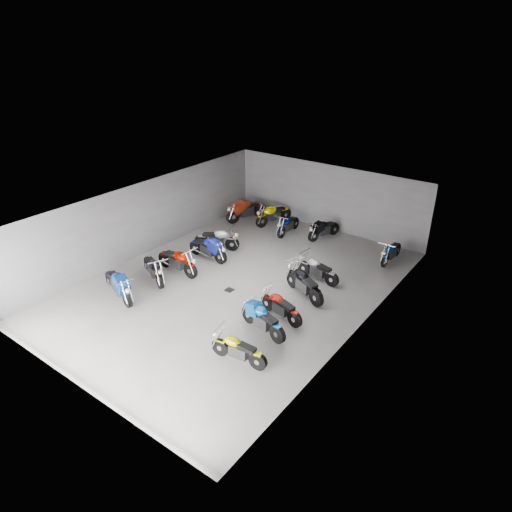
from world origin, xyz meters
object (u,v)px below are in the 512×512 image
at_px(motorcycle_left_b, 118,285).
at_px(motorcycle_right_b, 238,349).
at_px(motorcycle_left_e, 208,248).
at_px(motorcycle_left_f, 217,239).
at_px(drain_grate, 229,290).
at_px(motorcycle_right_f, 317,270).
at_px(motorcycle_back_d, 324,229).
at_px(motorcycle_back_b, 273,214).
at_px(motorcycle_left_c, 154,269).
at_px(motorcycle_back_a, 246,210).
at_px(motorcycle_left_d, 178,261).
at_px(motorcycle_back_f, 391,252).
at_px(motorcycle_right_c, 262,319).
at_px(motorcycle_right_d, 280,306).
at_px(motorcycle_back_c, 288,225).
at_px(motorcycle_right_e, 304,283).

height_order(motorcycle_left_b, motorcycle_right_b, motorcycle_left_b).
distance_m(motorcycle_left_e, motorcycle_left_f, 1.02).
xyz_separation_m(drain_grate, motorcycle_right_f, (2.28, 2.66, 0.46)).
relative_size(motorcycle_right_f, motorcycle_back_d, 1.03).
bearing_deg(motorcycle_back_b, motorcycle_left_c, 101.81).
height_order(motorcycle_back_a, motorcycle_back_b, motorcycle_back_a).
distance_m(motorcycle_left_d, motorcycle_back_f, 8.93).
bearing_deg(motorcycle_left_f, drain_grate, 22.98).
bearing_deg(motorcycle_left_f, motorcycle_right_b, 20.45).
relative_size(motorcycle_left_d, motorcycle_right_b, 1.16).
relative_size(motorcycle_left_b, motorcycle_right_c, 1.09).
bearing_deg(motorcycle_left_c, motorcycle_back_f, 160.04).
bearing_deg(motorcycle_left_f, motorcycle_right_d, 36.90).
distance_m(motorcycle_left_b, motorcycle_right_d, 6.00).
bearing_deg(motorcycle_right_b, motorcycle_back_c, 17.52).
xyz_separation_m(drain_grate, motorcycle_right_d, (2.57, -0.38, 0.46)).
xyz_separation_m(motorcycle_left_c, motorcycle_back_a, (-0.91, 7.11, 0.06)).
xyz_separation_m(motorcycle_right_b, motorcycle_back_b, (-5.22, 9.41, 0.08)).
xyz_separation_m(drain_grate, motorcycle_right_e, (2.46, 1.33, 0.52)).
xyz_separation_m(motorcycle_left_b, motorcycle_left_d, (0.35, 2.67, -0.02)).
height_order(motorcycle_right_b, motorcycle_back_b, motorcycle_back_b).
xyz_separation_m(motorcycle_left_c, motorcycle_back_c, (1.75, 6.96, -0.04)).
bearing_deg(motorcycle_right_c, motorcycle_right_d, 11.93).
bearing_deg(motorcycle_right_f, motorcycle_back_a, 68.43).
bearing_deg(motorcycle_back_f, motorcycle_left_e, 35.09).
distance_m(motorcycle_left_d, motorcycle_right_b, 6.14).
relative_size(motorcycle_left_e, motorcycle_right_f, 1.08).
relative_size(motorcycle_right_c, motorcycle_back_d, 1.07).
bearing_deg(motorcycle_left_b, motorcycle_back_a, -157.37).
bearing_deg(motorcycle_left_b, motorcycle_back_d, 176.40).
relative_size(motorcycle_right_d, motorcycle_back_a, 0.84).
xyz_separation_m(motorcycle_left_e, motorcycle_right_b, (5.23, -4.54, -0.05)).
xyz_separation_m(motorcycle_left_d, motorcycle_left_e, (0.17, 1.64, -0.02)).
height_order(motorcycle_left_f, motorcycle_right_e, motorcycle_right_e).
distance_m(motorcycle_left_c, motorcycle_right_e, 5.88).
height_order(motorcycle_left_b, motorcycle_back_b, motorcycle_left_b).
height_order(motorcycle_right_f, motorcycle_back_a, motorcycle_back_a).
bearing_deg(motorcycle_back_d, motorcycle_left_d, 80.92).
bearing_deg(motorcycle_back_f, motorcycle_right_e, 71.88).
xyz_separation_m(motorcycle_right_b, motorcycle_back_f, (1.15, 8.96, -0.00)).
bearing_deg(motorcycle_right_d, motorcycle_left_b, 126.50).
bearing_deg(motorcycle_left_f, motorcycle_back_c, 129.64).
distance_m(motorcycle_left_f, motorcycle_back_d, 5.06).
xyz_separation_m(motorcycle_left_b, motorcycle_back_d, (3.44, 9.15, -0.08)).
height_order(drain_grate, motorcycle_right_c, motorcycle_right_c).
bearing_deg(motorcycle_right_b, motorcycle_back_b, 22.40).
relative_size(motorcycle_left_f, motorcycle_right_d, 1.02).
bearing_deg(motorcycle_right_f, motorcycle_left_d, 127.06).
bearing_deg(motorcycle_back_d, motorcycle_left_b, 85.80).
xyz_separation_m(motorcycle_left_c, motorcycle_right_d, (5.44, 0.77, -0.04)).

